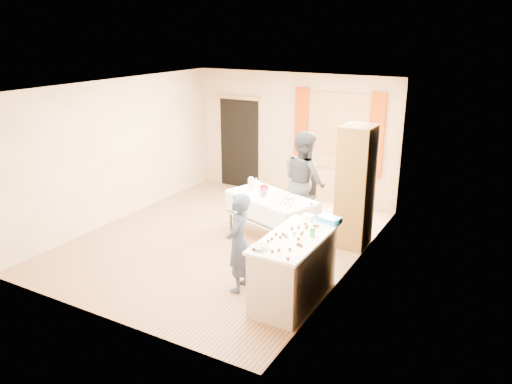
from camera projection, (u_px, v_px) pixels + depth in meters
The scene contains 29 objects.
floor at pixel (223, 240), 8.55m from camera, with size 4.50×5.50×0.02m, color #9E7047.
ceiling at pixel (219, 85), 7.72m from camera, with size 4.50×5.50×0.02m, color white.
wall_back at pixel (293, 136), 10.42m from camera, with size 4.50×0.02×2.60m, color tan.
wall_front at pixel (93, 221), 5.85m from camera, with size 4.50×0.02×2.60m, color tan.
wall_left at pixel (118, 151), 9.18m from camera, with size 0.02×5.50×2.60m, color tan.
wall_right at pixel (355, 187), 7.09m from camera, with size 0.02×5.50×2.60m, color tan.
window_frame at pixel (338, 131), 9.86m from camera, with size 1.32×0.06×1.52m, color olive.
window_pane at pixel (338, 132), 9.85m from camera, with size 1.20×0.02×1.40m, color white.
curtain_left at pixel (301, 128), 10.18m from camera, with size 0.28×0.06×1.65m, color #8C2E04.
curtain_right at pixel (376, 136), 9.46m from camera, with size 0.28×0.06×1.65m, color #8C2E04.
doorway at pixel (239, 143), 11.09m from camera, with size 0.95×0.04×2.00m, color black.
door_lintel at pixel (238, 97), 10.75m from camera, with size 1.05×0.06×0.08m, color olive.
cabinet at pixel (355, 187), 8.05m from camera, with size 0.50×0.60×2.01m, color brown.
counter at pixel (294, 269), 6.54m from camera, with size 0.69×1.46×0.91m.
party_table at pixel (271, 213), 8.52m from camera, with size 1.74×1.28×0.75m.
chair at pixel (301, 205), 9.23m from camera, with size 0.47×0.47×1.10m.
girl at pixel (238, 243), 6.73m from camera, with size 0.43×0.57×1.39m, color #242E45.
woman at pixel (304, 181), 8.73m from camera, with size 1.10×1.07×1.79m, color black.
soda_can at pixel (312, 232), 6.38m from camera, with size 0.07×0.07×0.12m, color #168F28.
mixing_bowl at pixel (260, 247), 6.03m from camera, with size 0.26×0.26×0.05m, color white.
foam_block at pixel (309, 217), 6.94m from camera, with size 0.15×0.10×0.08m, color white.
blue_basket at pixel (329, 220), 6.85m from camera, with size 0.30×0.20×0.08m, color #1E8DE0.
pitcher at pixel (251, 185), 8.66m from camera, with size 0.11×0.11×0.22m, color silver.
cup_red at pixel (264, 189), 8.59m from camera, with size 0.19×0.19×0.12m, color #AF1420.
cup_rainbow at pixel (264, 194), 8.35m from camera, with size 0.17×0.17×0.12m, color red.
small_bowl at pixel (289, 197), 8.29m from camera, with size 0.24×0.24×0.05m, color white.
pastry_tray at pixel (287, 205), 7.99m from camera, with size 0.28×0.20×0.02m, color white.
bottle at pixel (256, 182), 8.90m from camera, with size 0.09×0.10×0.16m, color white.
cake_balls at pixel (291, 237), 6.32m from camera, with size 0.51×1.13×0.04m.
Camera 1 is at (4.33, -6.57, 3.47)m, focal length 35.00 mm.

